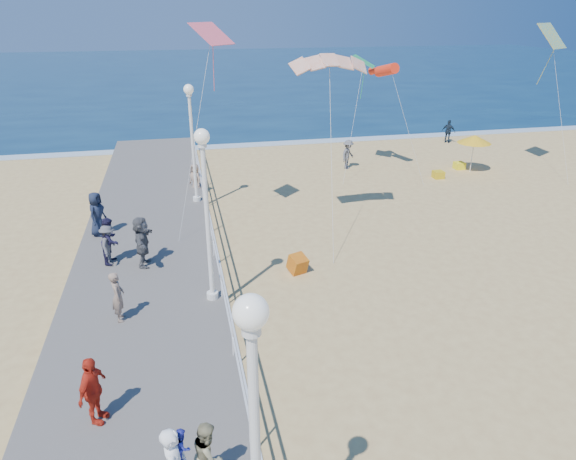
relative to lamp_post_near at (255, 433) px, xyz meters
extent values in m
plane|color=#D6B570|center=(5.35, 9.00, -3.66)|extent=(160.00, 160.00, 0.00)
cube|color=#0B2947|center=(5.35, 74.00, -3.65)|extent=(160.00, 90.00, 0.05)
cube|color=white|center=(5.35, 29.50, -3.63)|extent=(160.00, 1.20, 0.04)
cube|color=slate|center=(-2.15, 9.00, -3.46)|extent=(5.00, 44.00, 0.40)
cube|color=white|center=(0.30, 9.00, -2.21)|extent=(0.05, 42.00, 0.06)
cube|color=white|center=(0.30, 9.00, -2.71)|extent=(0.05, 42.00, 0.04)
sphere|color=white|center=(0.00, 0.00, 1.84)|extent=(0.44, 0.44, 0.44)
cylinder|color=white|center=(0.00, 9.00, -3.16)|extent=(0.36, 0.36, 0.20)
cylinder|color=white|center=(0.00, 9.00, -0.81)|extent=(0.14, 0.14, 4.70)
sphere|color=white|center=(0.00, 9.00, 1.84)|extent=(0.44, 0.44, 0.44)
cylinder|color=white|center=(0.00, 18.00, -3.16)|extent=(0.36, 0.36, 0.20)
cylinder|color=white|center=(0.00, 18.00, -0.81)|extent=(0.14, 0.14, 4.70)
sphere|color=white|center=(0.00, 18.00, 1.84)|extent=(0.44, 0.44, 0.44)
imported|color=#2F33B3|center=(-1.04, 1.97, -2.02)|extent=(0.33, 0.41, 0.78)
imported|color=#9A936A|center=(-0.59, 2.17, -2.53)|extent=(0.65, 0.79, 1.47)
imported|color=#515055|center=(-3.31, 12.16, -2.52)|extent=(0.70, 1.03, 1.48)
imported|color=red|center=(-2.88, 4.33, -2.44)|extent=(0.75, 1.04, 1.64)
imported|color=#192137|center=(-4.00, 14.86, -2.37)|extent=(0.87, 1.02, 1.78)
imported|color=#515155|center=(-2.15, 11.76, -2.35)|extent=(0.69, 1.72, 1.81)
imported|color=gray|center=(-2.70, 8.37, -2.50)|extent=(0.39, 0.57, 1.53)
imported|color=#1B1836|center=(-3.26, 12.26, -2.42)|extent=(0.80, 0.94, 1.68)
imported|color=#5A5B60|center=(9.02, 22.77, -2.81)|extent=(1.23, 1.22, 1.70)
imported|color=#192738|center=(17.89, 27.29, -2.86)|extent=(0.94, 0.94, 1.60)
imported|color=gray|center=(0.07, 20.09, -2.87)|extent=(0.84, 0.92, 1.58)
cube|color=#C0340B|center=(3.14, 10.75, -3.36)|extent=(0.76, 0.85, 0.74)
cylinder|color=white|center=(15.76, 20.64, -2.76)|extent=(0.05, 0.05, 1.80)
cone|color=gold|center=(15.76, 20.64, -1.75)|extent=(1.90, 1.90, 0.45)
cube|color=gold|center=(13.37, 19.92, -3.46)|extent=(0.55, 0.55, 0.40)
cube|color=#FFF21A|center=(15.42, 21.29, -3.46)|extent=(0.55, 0.55, 0.40)
cylinder|color=#FC2E15|center=(10.45, 21.39, 2.04)|extent=(1.02, 2.78, 1.10)
cube|color=#F0586B|center=(0.94, 15.65, 4.17)|extent=(1.77, 1.76, 0.78)
cube|color=#1796C8|center=(19.06, 20.11, 3.70)|extent=(1.99, 1.79, 1.25)
cube|color=#23A55C|center=(9.52, 22.37, 2.41)|extent=(1.61, 1.66, 0.61)
camera|label=1|loc=(-0.66, -5.03, 5.07)|focal=32.00mm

